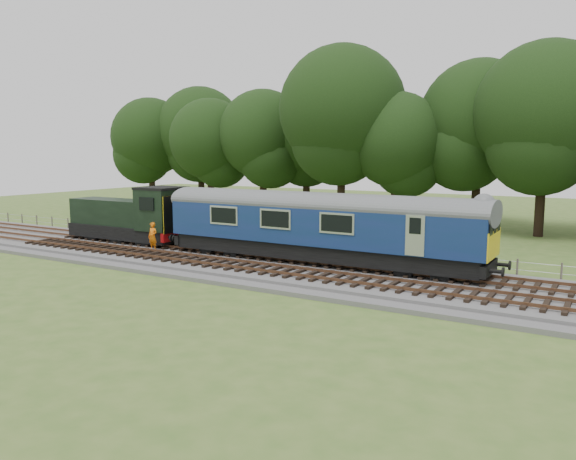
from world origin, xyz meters
The scene contains 9 objects.
ground centered at (0.00, 0.00, 0.00)m, with size 120.00×120.00×0.00m, color #416424.
ballast centered at (0.00, 0.00, 0.17)m, with size 70.00×7.00×0.35m, color #4C4C4F.
track_north centered at (0.00, 1.40, 0.42)m, with size 67.20×2.40×0.21m.
track_south centered at (0.00, -1.60, 0.42)m, with size 67.20×2.40×0.21m.
fence centered at (0.00, 4.50, 0.00)m, with size 64.00×0.12×1.00m, color #6B6054, non-canonical shape.
tree_line centered at (0.00, 22.00, 0.00)m, with size 70.00×8.00×18.00m, color black, non-canonical shape.
dmu_railcar centered at (2.38, 1.40, 2.61)m, with size 18.05×2.86×3.88m.
shunter_loco centered at (-11.55, 1.40, 1.97)m, with size 8.91×2.60×3.38m.
worker centered at (-7.92, -0.40, 1.21)m, with size 0.63×0.41×1.73m, color orange.
Camera 1 is at (16.21, -24.95, 6.28)m, focal length 35.00 mm.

